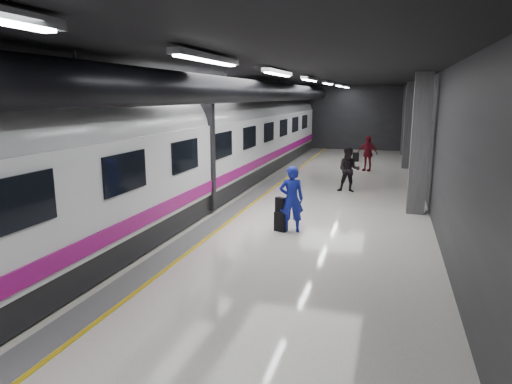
% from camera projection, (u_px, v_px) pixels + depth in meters
% --- Properties ---
extents(ground, '(40.00, 40.00, 0.00)m').
position_uv_depth(ground, '(266.00, 217.00, 14.44)').
color(ground, silver).
rests_on(ground, ground).
extents(platform_hall, '(10.02, 40.02, 4.51)m').
position_uv_depth(platform_hall, '(266.00, 103.00, 14.69)').
color(platform_hall, black).
rests_on(platform_hall, ground).
extents(train, '(3.05, 38.00, 4.05)m').
position_uv_depth(train, '(171.00, 149.00, 14.92)').
color(train, black).
rests_on(train, ground).
extents(traveler_main, '(0.79, 0.63, 1.88)m').
position_uv_depth(traveler_main, '(291.00, 199.00, 12.73)').
color(traveler_main, '#1729B2').
rests_on(traveler_main, ground).
extents(suitcase_main, '(0.40, 0.32, 0.56)m').
position_uv_depth(suitcase_main, '(281.00, 221.00, 12.92)').
color(suitcase_main, black).
rests_on(suitcase_main, ground).
extents(shoulder_bag, '(0.34, 0.28, 0.41)m').
position_uv_depth(shoulder_bag, '(281.00, 205.00, 12.86)').
color(shoulder_bag, black).
rests_on(shoulder_bag, suitcase_main).
extents(traveler_far_a, '(0.88, 0.69, 1.79)m').
position_uv_depth(traveler_far_a, '(349.00, 170.00, 18.10)').
color(traveler_far_a, black).
rests_on(traveler_far_a, ground).
extents(traveler_far_b, '(1.14, 0.76, 1.80)m').
position_uv_depth(traveler_far_b, '(367.00, 153.00, 23.33)').
color(traveler_far_b, maroon).
rests_on(traveler_far_b, ground).
extents(suitcase_far, '(0.36, 0.24, 0.52)m').
position_uv_depth(suitcase_far, '(356.00, 157.00, 26.79)').
color(suitcase_far, black).
rests_on(suitcase_far, ground).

